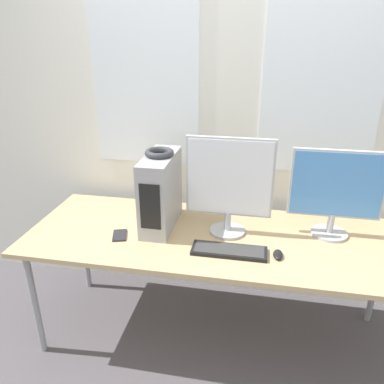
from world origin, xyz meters
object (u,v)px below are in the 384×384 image
Objects in this scene: pc_tower at (161,191)px; monitor_right_near at (336,190)px; headphones at (159,153)px; monitor_main at (229,183)px; mouse at (278,255)px; keyboard at (229,251)px; cell_phone at (120,235)px.

monitor_right_near is at bearing 3.60° from pc_tower.
headphones is at bearing -176.45° from monitor_right_near.
pc_tower is 1.00m from monitor_right_near.
monitor_main is at bearing -2.84° from headphones.
monitor_main is 1.12× the size of monitor_right_near.
headphones is 1.73× the size of mouse.
monitor_right_near reaches higher than headphones.
cell_phone is at bearing 174.76° from keyboard.
pc_tower is 0.77× the size of monitor_main.
keyboard is at bearing -178.28° from mouse.
monitor_right_near is 1.27× the size of keyboard.
monitor_main is 5.96× the size of mouse.
monitor_right_near is (1.00, 0.06, 0.06)m from pc_tower.
pc_tower is 2.66× the size of headphones.
pc_tower is 0.35m from cell_phone.
keyboard is at bearing -151.31° from monitor_right_near.
keyboard is 4.19× the size of mouse.
mouse is (0.70, -0.23, -0.21)m from pc_tower.
pc_tower is 0.86× the size of monitor_right_near.
headphones reaches higher than pc_tower.
mouse reaches higher than keyboard.
keyboard is 0.26m from mouse.
cell_phone is at bearing -138.02° from pc_tower.
monitor_main reaches higher than keyboard.
mouse is (0.29, -0.22, -0.30)m from monitor_main.
keyboard is 0.65m from cell_phone.
monitor_right_near reaches higher than pc_tower.
monitor_right_near reaches higher than cell_phone.
keyboard is at bearing -29.01° from headphones.
keyboard is (0.44, -0.24, -0.45)m from headphones.
monitor_right_near is (1.00, 0.06, -0.18)m from headphones.
monitor_main is 0.47m from mouse.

